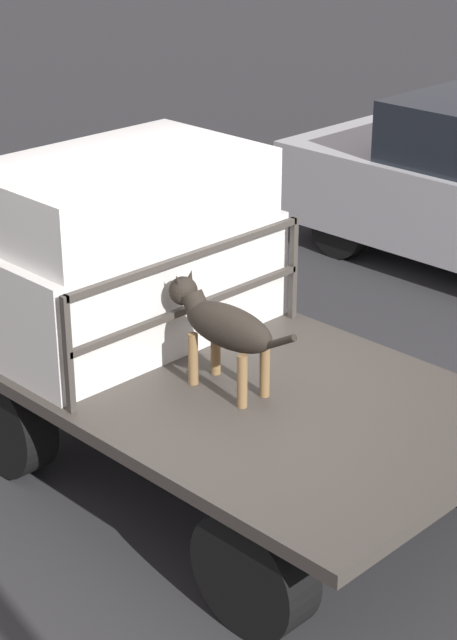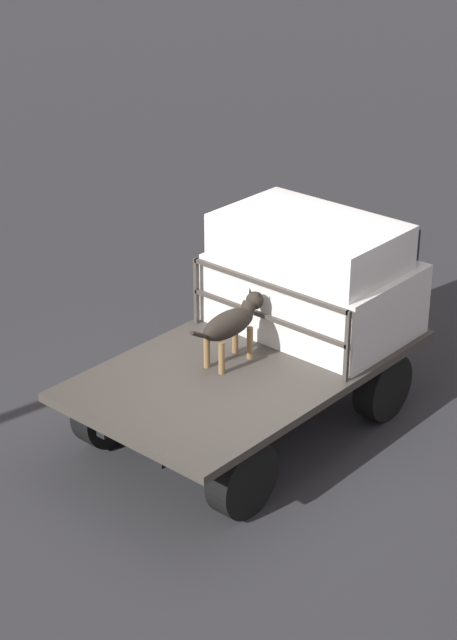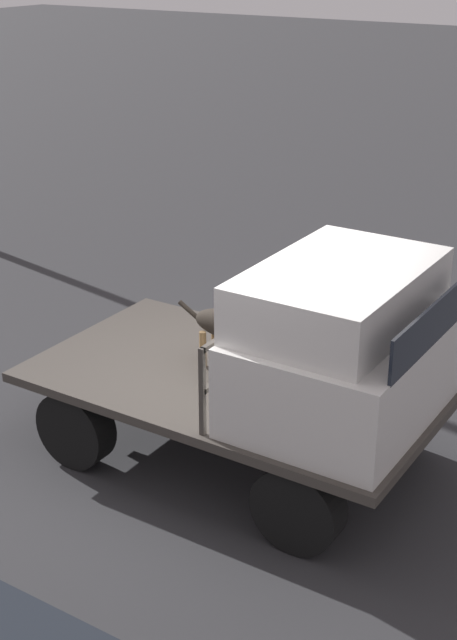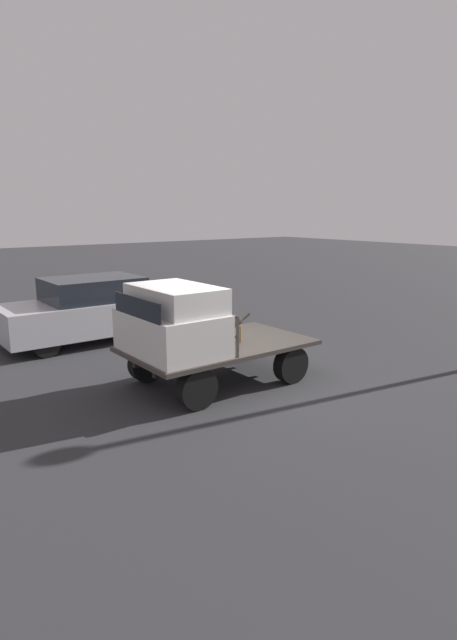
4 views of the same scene
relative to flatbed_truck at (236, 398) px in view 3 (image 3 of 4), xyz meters
The scene contains 5 objects.
ground_plane 0.55m from the flatbed_truck, ahead, with size 80.00×80.00×0.00m, color #2D2D30.
flatbed_truck is the anchor object (origin of this frame).
truck_cab 1.24m from the flatbed_truck, ahead, with size 1.31×1.89×1.16m.
truck_headboard 0.74m from the flatbed_truck, ahead, with size 0.04×1.89×0.71m.
dog 0.62m from the flatbed_truck, 127.83° to the left, with size 1.01×0.25×0.64m.
Camera 3 is at (3.53, -5.67, 4.17)m, focal length 50.00 mm.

